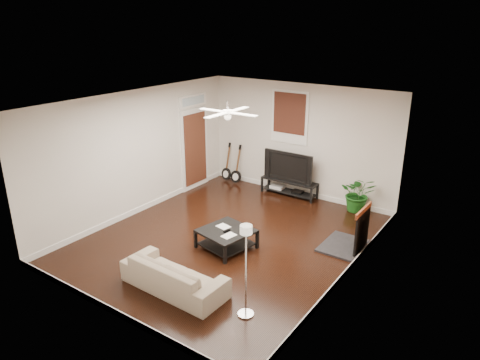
{
  "coord_description": "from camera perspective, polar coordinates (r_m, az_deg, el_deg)",
  "views": [
    {
      "loc": [
        4.76,
        -6.5,
        4.21
      ],
      "look_at": [
        0.0,
        0.4,
        1.15
      ],
      "focal_mm": 33.06,
      "sensor_mm": 36.0,
      "label": 1
    }
  ],
  "objects": [
    {
      "name": "coffee_table",
      "position": [
        8.66,
        -1.78,
        -7.61
      ],
      "size": [
        1.06,
        1.06,
        0.38
      ],
      "primitive_type": "cube",
      "rotation": [
        0.0,
        0.0,
        -0.2
      ],
      "color": "black",
      "rests_on": "floor"
    },
    {
      "name": "floor_lamp",
      "position": [
        6.57,
        0.77,
        -11.74
      ],
      "size": [
        0.25,
        0.25,
        1.51
      ],
      "primitive_type": null,
      "rotation": [
        0.0,
        0.0,
        -0.02
      ],
      "color": "silver",
      "rests_on": "floor"
    },
    {
      "name": "brick_accent",
      "position": [
        8.33,
        16.66,
        -0.56
      ],
      "size": [
        0.02,
        2.2,
        2.8
      ],
      "primitive_type": "cube",
      "color": "#A85736",
      "rests_on": "floor"
    },
    {
      "name": "room",
      "position": [
        8.54,
        -1.53,
        0.82
      ],
      "size": [
        5.01,
        6.01,
        2.81
      ],
      "color": "black",
      "rests_on": "ground"
    },
    {
      "name": "guitar_right",
      "position": [
        11.87,
        -0.52,
        1.99
      ],
      "size": [
        0.34,
        0.25,
        1.06
      ],
      "primitive_type": null,
      "rotation": [
        0.0,
        0.0,
        -0.07
      ],
      "color": "black",
      "rests_on": "floor"
    },
    {
      "name": "potted_plant",
      "position": [
        10.53,
        15.03,
        -1.69
      ],
      "size": [
        0.96,
        0.9,
        0.87
      ],
      "primitive_type": "imported",
      "rotation": [
        0.0,
        0.0,
        0.34
      ],
      "color": "#195A1A",
      "rests_on": "floor"
    },
    {
      "name": "door_left",
      "position": [
        11.47,
        -5.89,
        4.99
      ],
      "size": [
        0.08,
        1.0,
        2.5
      ],
      "primitive_type": "cube",
      "color": "white",
      "rests_on": "wall_left"
    },
    {
      "name": "sofa",
      "position": [
        7.48,
        -8.5,
        -12.0
      ],
      "size": [
        1.86,
        0.76,
        0.54
      ],
      "primitive_type": "imported",
      "rotation": [
        0.0,
        0.0,
        3.12
      ],
      "color": "tan",
      "rests_on": "floor"
    },
    {
      "name": "tv_stand",
      "position": [
        11.23,
        6.36,
        -0.97
      ],
      "size": [
        1.46,
        0.39,
        0.41
      ],
      "primitive_type": "cube",
      "color": "black",
      "rests_on": "floor"
    },
    {
      "name": "window_back",
      "position": [
        10.98,
        6.41,
        8.04
      ],
      "size": [
        1.0,
        0.06,
        1.3
      ],
      "primitive_type": "cube",
      "color": "black",
      "rests_on": "wall_back"
    },
    {
      "name": "guitar_left",
      "position": [
        12.09,
        -1.8,
        2.32
      ],
      "size": [
        0.36,
        0.28,
        1.06
      ],
      "primitive_type": null,
      "rotation": [
        0.0,
        0.0,
        -0.17
      ],
      "color": "black",
      "rests_on": "floor"
    },
    {
      "name": "fireplace",
      "position": [
        8.77,
        14.28,
        -5.94
      ],
      "size": [
        0.8,
        1.1,
        0.92
      ],
      "primitive_type": "cube",
      "color": "black",
      "rests_on": "floor"
    },
    {
      "name": "ceiling_fan",
      "position": [
        8.22,
        -1.6,
        8.74
      ],
      "size": [
        1.24,
        1.24,
        0.32
      ],
      "primitive_type": null,
      "color": "white",
      "rests_on": "ceiling"
    },
    {
      "name": "tv",
      "position": [
        11.06,
        6.52,
        1.86
      ],
      "size": [
        1.3,
        0.17,
        0.75
      ],
      "primitive_type": "imported",
      "color": "black",
      "rests_on": "tv_stand"
    }
  ]
}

